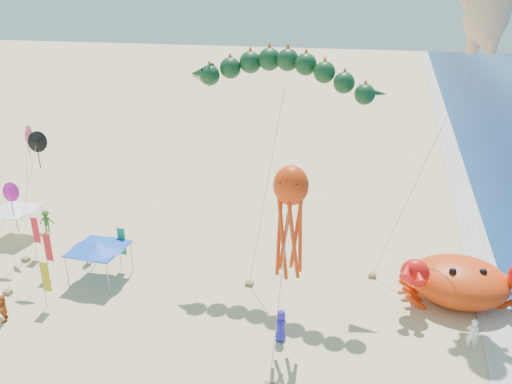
{
  "coord_description": "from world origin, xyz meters",
  "views": [
    {
      "loc": [
        5.48,
        -23.95,
        17.07
      ],
      "look_at": [
        -2.0,
        2.0,
        6.5
      ],
      "focal_mm": 35.0,
      "sensor_mm": 36.0,
      "label": 1
    }
  ],
  "objects_px": {
    "crab_inflatable": "(460,280)",
    "dragon_kite": "(282,79)",
    "octopus_kite": "(290,214)",
    "cherub_kite": "(489,0)",
    "canopy_blue": "(98,246)",
    "canopy_white": "(14,208)"
  },
  "relations": [
    {
      "from": "dragon_kite",
      "to": "canopy_white",
      "type": "height_order",
      "value": "dragon_kite"
    },
    {
      "from": "cherub_kite",
      "to": "octopus_kite",
      "type": "xyz_separation_m",
      "value": [
        -8.56,
        -9.56,
        -9.5
      ]
    },
    {
      "from": "cherub_kite",
      "to": "canopy_white",
      "type": "relative_size",
      "value": 6.04
    },
    {
      "from": "crab_inflatable",
      "to": "cherub_kite",
      "type": "height_order",
      "value": "cherub_kite"
    },
    {
      "from": "canopy_blue",
      "to": "octopus_kite",
      "type": "bearing_deg",
      "value": -12.25
    },
    {
      "from": "crab_inflatable",
      "to": "cherub_kite",
      "type": "xyz_separation_m",
      "value": [
        -0.41,
        3.13,
        15.45
      ]
    },
    {
      "from": "cherub_kite",
      "to": "octopus_kite",
      "type": "height_order",
      "value": "cherub_kite"
    },
    {
      "from": "cherub_kite",
      "to": "canopy_blue",
      "type": "height_order",
      "value": "cherub_kite"
    },
    {
      "from": "crab_inflatable",
      "to": "canopy_white",
      "type": "relative_size",
      "value": 2.39
    },
    {
      "from": "dragon_kite",
      "to": "octopus_kite",
      "type": "xyz_separation_m",
      "value": [
        2.21,
        -7.2,
        -5.22
      ]
    },
    {
      "from": "dragon_kite",
      "to": "octopus_kite",
      "type": "relative_size",
      "value": 1.41
    },
    {
      "from": "dragon_kite",
      "to": "octopus_kite",
      "type": "distance_m",
      "value": 9.17
    },
    {
      "from": "canopy_blue",
      "to": "canopy_white",
      "type": "relative_size",
      "value": 1.07
    },
    {
      "from": "dragon_kite",
      "to": "canopy_white",
      "type": "relative_size",
      "value": 4.32
    },
    {
      "from": "canopy_white",
      "to": "canopy_blue",
      "type": "bearing_deg",
      "value": -21.08
    },
    {
      "from": "dragon_kite",
      "to": "cherub_kite",
      "type": "relative_size",
      "value": 0.72
    },
    {
      "from": "crab_inflatable",
      "to": "dragon_kite",
      "type": "xyz_separation_m",
      "value": [
        -11.18,
        0.77,
        11.17
      ]
    },
    {
      "from": "octopus_kite",
      "to": "canopy_blue",
      "type": "relative_size",
      "value": 2.86
    },
    {
      "from": "canopy_white",
      "to": "octopus_kite",
      "type": "bearing_deg",
      "value": -16.09
    },
    {
      "from": "crab_inflatable",
      "to": "dragon_kite",
      "type": "height_order",
      "value": "dragon_kite"
    },
    {
      "from": "crab_inflatable",
      "to": "canopy_white",
      "type": "bearing_deg",
      "value": 179.97
    },
    {
      "from": "cherub_kite",
      "to": "canopy_white",
      "type": "bearing_deg",
      "value": -174.25
    }
  ]
}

